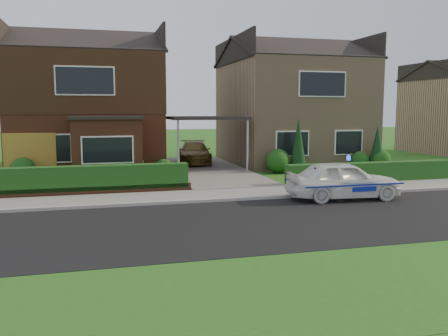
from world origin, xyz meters
name	(u,v)px	position (x,y,z in m)	size (l,w,h in m)	color
ground	(292,220)	(0.00, 0.00, 0.00)	(120.00, 120.00, 0.00)	#175316
road	(292,220)	(0.00, 0.00, 0.00)	(60.00, 6.00, 0.02)	black
kerb	(258,198)	(0.00, 3.05, 0.06)	(60.00, 0.16, 0.12)	#9E9993
sidewalk	(248,193)	(0.00, 4.10, 0.05)	(60.00, 2.00, 0.10)	slate
grass_verge	(398,280)	(0.00, -5.00, 0.00)	(60.00, 4.00, 0.01)	#175316
driveway	(207,170)	(0.00, 11.00, 0.06)	(3.80, 12.00, 0.12)	#666059
house_left	(88,96)	(-5.78, 13.90, 3.81)	(7.50, 9.53, 7.25)	brown
house_right	(291,100)	(5.80, 13.99, 3.66)	(7.50, 8.06, 7.25)	tan
carport_link	(207,119)	(0.00, 10.95, 2.66)	(3.80, 3.00, 2.77)	black
garage_door	(30,157)	(-8.25, 9.96, 1.05)	(2.20, 0.10, 2.10)	#996321
dwarf_wall	(86,191)	(-5.80, 5.30, 0.18)	(7.70, 0.25, 0.36)	brown
hedge_left	(86,196)	(-5.80, 5.45, 0.00)	(7.50, 0.55, 0.90)	#173D13
hedge_right	(369,183)	(5.80, 5.35, 0.00)	(7.50, 0.55, 0.80)	#173D13
shrub_left_far	(23,170)	(-8.50, 9.50, 0.54)	(1.08, 1.08, 1.08)	#173D13
shrub_left_mid	(129,164)	(-4.00, 9.30, 0.66)	(1.32, 1.32, 1.32)	#173D13
shrub_left_near	(164,168)	(-2.40, 9.60, 0.42)	(0.84, 0.84, 0.84)	#173D13
shrub_right_near	(278,161)	(3.20, 9.40, 0.60)	(1.20, 1.20, 1.20)	#173D13
shrub_right_mid	(360,161)	(7.80, 9.50, 0.48)	(0.96, 0.96, 0.96)	#173D13
shrub_right_far	(380,159)	(8.80, 9.20, 0.54)	(1.08, 1.08, 1.08)	#173D13
conifer_a	(298,147)	(4.20, 9.20, 1.30)	(0.90, 0.90, 2.60)	black
conifer_b	(377,149)	(8.60, 9.20, 1.10)	(0.90, 0.90, 2.20)	black
police_car	(343,180)	(2.92, 2.40, 0.67)	(3.63, 4.06, 1.51)	white
driveway_car	(195,152)	(-0.11, 13.68, 0.72)	(1.69, 4.15, 1.20)	brown
potted_plant_a	(39,177)	(-7.71, 8.14, 0.39)	(0.41, 0.28, 0.78)	gray
potted_plant_b	(163,169)	(-2.50, 9.00, 0.41)	(0.37, 0.45, 0.83)	gray
potted_plant_c	(148,174)	(-3.29, 8.14, 0.33)	(0.37, 0.37, 0.66)	gray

